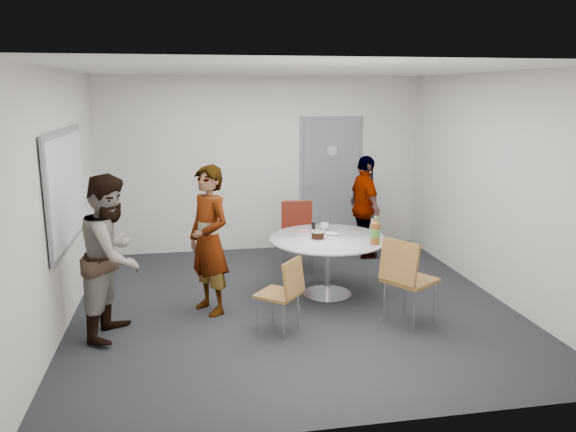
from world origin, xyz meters
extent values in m
plane|color=black|center=(0.00, 0.00, 0.00)|extent=(5.00, 5.00, 0.00)
plane|color=silver|center=(0.00, 0.00, 2.70)|extent=(5.00, 5.00, 0.00)
plane|color=silver|center=(0.00, 2.50, 1.35)|extent=(5.00, 0.00, 5.00)
plane|color=silver|center=(-2.50, 0.00, 1.35)|extent=(0.00, 5.00, 5.00)
plane|color=silver|center=(2.50, 0.00, 1.35)|extent=(0.00, 5.00, 5.00)
plane|color=silver|center=(0.00, -2.50, 1.35)|extent=(5.00, 0.00, 5.00)
cube|color=slate|center=(1.10, 2.47, 1.02)|extent=(0.90, 0.05, 2.05)
cube|color=gray|center=(1.10, 2.50, 1.02)|extent=(1.02, 0.04, 2.12)
cylinder|color=#B2BFC6|center=(1.10, 2.44, 1.55)|extent=(0.16, 0.01, 0.16)
cylinder|color=silver|center=(0.78, 2.41, 1.02)|extent=(0.04, 0.14, 0.04)
cube|color=gray|center=(-2.46, 0.20, 1.45)|extent=(0.03, 1.90, 1.25)
cube|color=white|center=(-2.44, 0.20, 1.45)|extent=(0.01, 1.78, 1.13)
cylinder|color=silver|center=(0.48, 0.25, 0.72)|extent=(1.42, 1.42, 0.03)
cylinder|color=silver|center=(0.48, 0.25, 0.36)|extent=(0.09, 0.09, 0.69)
cylinder|color=silver|center=(0.48, 0.25, 0.01)|extent=(0.61, 0.61, 0.02)
cylinder|color=silver|center=(0.35, 0.20, 0.74)|extent=(0.20, 0.20, 0.01)
cylinder|color=black|center=(0.35, 0.20, 0.79)|extent=(0.15, 0.15, 0.08)
cylinder|color=white|center=(0.35, 0.20, 0.84)|extent=(0.15, 0.15, 0.02)
cylinder|color=brown|center=(0.94, -0.15, 0.86)|extent=(0.11, 0.11, 0.25)
cylinder|color=#48943B|center=(0.94, -0.15, 0.87)|extent=(0.11, 0.11, 0.09)
cone|color=brown|center=(0.94, -0.15, 1.02)|extent=(0.10, 0.10, 0.05)
cylinder|color=#57A54A|center=(0.94, -0.15, 1.06)|extent=(0.04, 0.04, 0.03)
imported|color=white|center=(0.54, 0.65, 0.78)|extent=(0.16, 0.16, 0.09)
cylinder|color=black|center=(0.39, 0.62, 0.80)|extent=(0.05, 0.05, 0.12)
cylinder|color=silver|center=(1.11, 0.40, 0.83)|extent=(0.07, 0.07, 0.18)
cylinder|color=black|center=(1.11, 0.40, 0.93)|extent=(0.07, 0.07, 0.03)
cube|color=pink|center=(0.25, 0.57, 0.75)|extent=(0.13, 0.09, 0.02)
ellipsoid|color=white|center=(0.56, 0.35, 0.75)|extent=(0.19, 0.19, 0.03)
cube|color=brown|center=(-0.29, -0.71, 0.41)|extent=(0.54, 0.54, 0.03)
cube|color=brown|center=(-0.15, -0.83, 0.63)|extent=(0.30, 0.34, 0.37)
cylinder|color=silver|center=(-0.31, -0.49, 0.21)|extent=(0.02, 0.02, 0.41)
cylinder|color=silver|center=(-0.51, -0.73, 0.21)|extent=(0.02, 0.02, 0.41)
cylinder|color=silver|center=(-0.07, -0.69, 0.21)|extent=(0.02, 0.02, 0.41)
cylinder|color=silver|center=(-0.27, -0.93, 0.21)|extent=(0.02, 0.02, 0.41)
cube|color=brown|center=(1.14, -0.76, 0.50)|extent=(0.64, 0.64, 0.04)
cube|color=brown|center=(0.95, -0.89, 0.75)|extent=(0.33, 0.43, 0.44)
cylinder|color=silver|center=(1.40, -0.82, 0.25)|extent=(0.02, 0.02, 0.50)
cylinder|color=silver|center=(1.19, -0.50, 0.25)|extent=(0.02, 0.02, 0.50)
cylinder|color=silver|center=(1.08, -1.02, 0.25)|extent=(0.02, 0.02, 0.50)
cylinder|color=silver|center=(0.88, -0.71, 0.25)|extent=(0.02, 0.02, 0.50)
cube|color=maroon|center=(0.32, 1.28, 0.49)|extent=(0.51, 0.51, 0.04)
cube|color=maroon|center=(0.35, 1.49, 0.74)|extent=(0.45, 0.15, 0.44)
cylinder|color=silver|center=(0.11, 1.11, 0.25)|extent=(0.02, 0.02, 0.49)
cylinder|color=silver|center=(0.48, 1.07, 0.25)|extent=(0.02, 0.02, 0.49)
cylinder|color=silver|center=(0.16, 1.48, 0.25)|extent=(0.02, 0.02, 0.49)
cylinder|color=silver|center=(0.53, 1.44, 0.25)|extent=(0.02, 0.02, 0.49)
imported|color=#A5C6EA|center=(-0.96, -0.02, 0.84)|extent=(0.67, 0.74, 1.69)
imported|color=white|center=(-1.95, -0.44, 0.84)|extent=(0.83, 0.96, 1.68)
imported|color=black|center=(1.44, 1.74, 0.77)|extent=(0.46, 0.94, 1.55)
camera|label=1|loc=(-1.18, -6.14, 2.49)|focal=35.00mm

